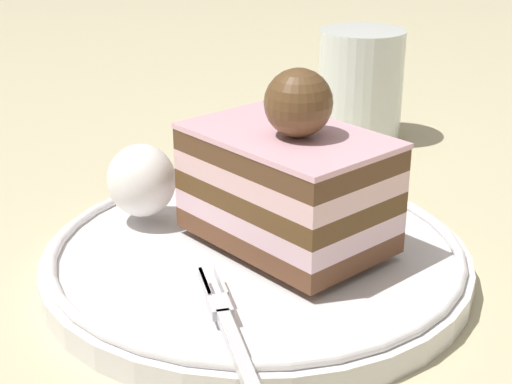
{
  "coord_description": "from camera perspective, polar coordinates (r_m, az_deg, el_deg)",
  "views": [
    {
      "loc": [
        -0.4,
        -0.05,
        0.21
      ],
      "look_at": [
        -0.02,
        -0.02,
        0.05
      ],
      "focal_mm": 54.67,
      "sensor_mm": 36.0,
      "label": 1
    }
  ],
  "objects": [
    {
      "name": "drink_glass_far",
      "position": [
        0.65,
        7.61,
        7.26
      ],
      "size": [
        0.07,
        0.07,
        0.09
      ],
      "color": "white",
      "rests_on": "ground_plane"
    },
    {
      "name": "dessert_plate",
      "position": [
        0.43,
        0.0,
        -4.82
      ],
      "size": [
        0.24,
        0.24,
        0.02
      ],
      "color": "white",
      "rests_on": "ground_plane"
    },
    {
      "name": "fork",
      "position": [
        0.35,
        -1.95,
        -10.14
      ],
      "size": [
        0.12,
        0.05,
        0.0
      ],
      "color": "silver",
      "rests_on": "dessert_plate"
    },
    {
      "name": "ground_plane",
      "position": [
        0.46,
        -2.52,
        -4.76
      ],
      "size": [
        2.4,
        2.4,
        0.0
      ],
      "primitive_type": "plane",
      "color": "beige"
    },
    {
      "name": "whipped_cream_dollop",
      "position": [
        0.46,
        -8.38,
        0.85
      ],
      "size": [
        0.04,
        0.04,
        0.04
      ],
      "primitive_type": "ellipsoid",
      "color": "white",
      "rests_on": "dessert_plate"
    },
    {
      "name": "cake_slice",
      "position": [
        0.42,
        2.35,
        0.9
      ],
      "size": [
        0.13,
        0.13,
        0.1
      ],
      "color": "brown",
      "rests_on": "dessert_plate"
    }
  ]
}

